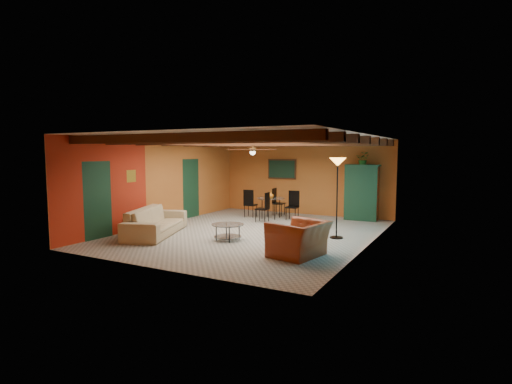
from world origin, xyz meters
The scene contains 11 objects.
room centered at (0.00, 0.11, 2.36)m, with size 6.52×8.01×2.71m.
sofa centered at (-2.24, -1.49, 0.37)m, with size 2.56×1.00×0.75m, color tan.
armchair centered at (2.14, -1.80, 0.39)m, with size 1.20×1.05×0.78m, color maroon.
coffee_table centered at (-0.12, -1.14, 0.22)m, with size 0.84×0.84×0.43m, color white, non-canonical shape.
dining_table centered at (-0.65, 2.52, 0.49)m, with size 1.90×1.90×0.99m, color silver, non-canonical shape.
armoire centered at (2.20, 3.70, 0.91)m, with size 1.03×0.51×1.81m, color brown.
floor_lamp centered at (2.30, 0.44, 1.07)m, with size 0.44×0.44×2.15m, color black, non-canonical shape.
ceiling_fan centered at (0.00, 0.00, 2.36)m, with size 1.50×1.50×0.44m, color #472614, non-canonical shape.
painting centered at (-0.90, 3.96, 1.65)m, with size 1.05×0.03×0.65m, color black.
potted_plant centered at (2.20, 3.70, 2.05)m, with size 0.43×0.37×0.47m, color #26661E.
vase centered at (-0.65, 2.52, 1.09)m, with size 0.20×0.20×0.20m, color orange.
Camera 1 is at (5.38, -9.89, 2.28)m, focal length 28.23 mm.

